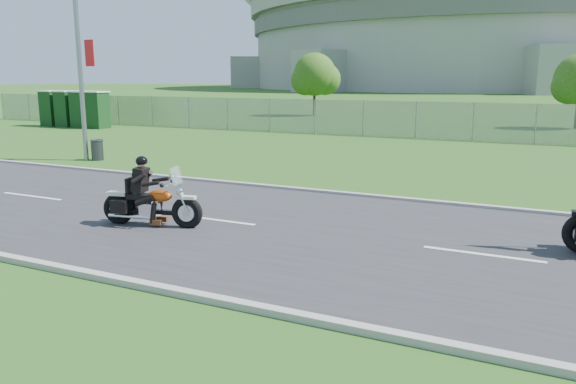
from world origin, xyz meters
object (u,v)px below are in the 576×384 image
at_px(streetlight, 81,15).
at_px(porta_toilet_a, 98,111).
at_px(porta_toilet_b, 82,110).
at_px(porta_toilet_c, 66,109).
at_px(motorcycle_lead, 150,205).
at_px(porta_toilet_d, 51,109).
at_px(trash_can, 97,150).

relative_size(streetlight, porta_toilet_a, 4.35).
relative_size(porta_toilet_b, porta_toilet_c, 1.00).
height_order(streetlight, porta_toilet_a, streetlight).
bearing_deg(motorcycle_lead, porta_toilet_d, 129.31).
relative_size(streetlight, porta_toilet_b, 4.35).
relative_size(porta_toilet_a, porta_toilet_b, 1.00).
bearing_deg(porta_toilet_a, porta_toilet_c, 180.00).
bearing_deg(porta_toilet_b, trash_can, -42.44).
relative_size(streetlight, trash_can, 12.33).
distance_m(streetlight, porta_toilet_a, 15.39).
height_order(porta_toilet_b, trash_can, porta_toilet_b).
relative_size(porta_toilet_b, porta_toilet_d, 1.00).
bearing_deg(porta_toilet_a, trash_can, -46.06).
distance_m(porta_toilet_a, motorcycle_lead, 26.19).
bearing_deg(trash_can, porta_toilet_d, 143.53).
height_order(streetlight, porta_toilet_d, streetlight).
distance_m(porta_toilet_a, trash_can, 15.00).
relative_size(porta_toilet_b, trash_can, 2.84).
distance_m(porta_toilet_b, porta_toilet_c, 1.40).
bearing_deg(porta_toilet_b, porta_toilet_a, 0.00).
relative_size(porta_toilet_d, motorcycle_lead, 0.97).
distance_m(streetlight, porta_toilet_c, 17.34).
distance_m(porta_toilet_c, trash_can, 17.06).
bearing_deg(porta_toilet_c, motorcycle_lead, -39.55).
xyz_separation_m(porta_toilet_d, trash_can, (14.59, -10.78, -0.74)).
bearing_deg(porta_toilet_b, streetlight, -43.35).
bearing_deg(porta_toilet_c, trash_can, -39.26).
xyz_separation_m(porta_toilet_c, porta_toilet_d, (-1.40, 0.00, 0.00)).
bearing_deg(porta_toilet_b, porta_toilet_c, 180.00).
bearing_deg(porta_toilet_c, porta_toilet_d, 180.00).
distance_m(streetlight, trash_can, 5.25).
relative_size(porta_toilet_a, motorcycle_lead, 0.97).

